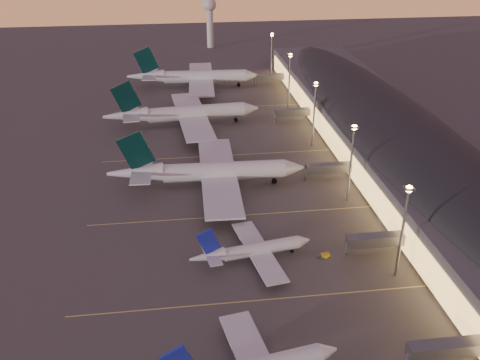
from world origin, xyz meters
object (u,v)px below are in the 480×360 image
object	(u,v)px
airliner_narrow_north	(252,250)
airliner_wide_mid	(183,114)
airliner_wide_far	(194,77)
radar_tower	(210,14)
airliner_wide_near	(207,172)
baggage_tug_c	(324,256)

from	to	relation	value
airliner_narrow_north	airliner_wide_mid	bearing A→B (deg)	88.12
airliner_wide_mid	airliner_wide_far	bearing A→B (deg)	77.90
airliner_wide_mid	radar_tower	bearing A→B (deg)	76.37
airliner_wide_near	radar_tower	world-z (taller)	radar_tower
airliner_wide_far	baggage_tug_c	world-z (taller)	airliner_wide_far
radar_tower	airliner_wide_near	bearing A→B (deg)	-94.91
airliner_narrow_north	airliner_wide_far	distance (m)	157.67
airliner_wide_mid	baggage_tug_c	distance (m)	108.84
baggage_tug_c	airliner_narrow_north	bearing A→B (deg)	171.17
airliner_wide_mid	baggage_tug_c	xyz separation A→B (m)	(33.70, -103.37, -5.02)
airliner_wide_far	radar_tower	size ratio (longest dim) A/B	2.10
airliner_wide_near	airliner_wide_mid	size ratio (longest dim) A/B	0.98
airliner_narrow_north	radar_tower	world-z (taller)	radar_tower
baggage_tug_c	airliner_wide_near	bearing A→B (deg)	116.26
airliner_wide_near	airliner_narrow_north	bearing A→B (deg)	-77.63
airliner_wide_far	baggage_tug_c	xyz separation A→B (m)	(26.29, -158.71, -5.16)
airliner_narrow_north	radar_tower	bearing A→B (deg)	78.01
airliner_wide_near	airliner_wide_far	bearing A→B (deg)	91.00
airliner_wide_near	airliner_wide_far	world-z (taller)	airliner_wide_far
airliner_wide_far	airliner_wide_near	bearing A→B (deg)	-87.72
airliner_narrow_north	airliner_wide_near	size ratio (longest dim) A/B	0.51
airliner_wide_mid	baggage_tug_c	world-z (taller)	airliner_wide_mid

